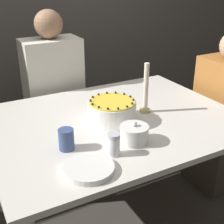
% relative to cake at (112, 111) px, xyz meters
% --- Properties ---
extents(ground_plane, '(12.00, 12.00, 0.00)m').
position_rel_cake_xyz_m(ground_plane, '(0.03, 0.02, -0.79)').
color(ground_plane, '#3D3833').
extents(dining_table, '(1.35, 1.04, 0.73)m').
position_rel_cake_xyz_m(dining_table, '(0.03, 0.02, -0.16)').
color(dining_table, beige).
rests_on(dining_table, ground_plane).
extents(cake, '(0.26, 0.26, 0.13)m').
position_rel_cake_xyz_m(cake, '(0.00, 0.00, 0.00)').
color(cake, white).
rests_on(cake, dining_table).
extents(sugar_bowl, '(0.14, 0.14, 0.11)m').
position_rel_cake_xyz_m(sugar_bowl, '(-0.01, -0.25, -0.02)').
color(sugar_bowl, silver).
rests_on(sugar_bowl, dining_table).
extents(sugar_shaker, '(0.06, 0.06, 0.10)m').
position_rel_cake_xyz_m(sugar_shaker, '(-0.15, -0.30, -0.01)').
color(sugar_shaker, white).
rests_on(sugar_shaker, dining_table).
extents(plate_stack, '(0.21, 0.21, 0.02)m').
position_rel_cake_xyz_m(plate_stack, '(-0.30, -0.36, -0.05)').
color(plate_stack, silver).
rests_on(plate_stack, dining_table).
extents(candle, '(0.06, 0.06, 0.29)m').
position_rel_cake_xyz_m(candle, '(0.22, 0.02, 0.06)').
color(candle, tan).
rests_on(candle, dining_table).
extents(cup, '(0.07, 0.07, 0.10)m').
position_rel_cake_xyz_m(cup, '(-0.32, -0.15, -0.01)').
color(cup, '#384C7F').
rests_on(cup, dining_table).
extents(person_man_blue_shirt, '(0.40, 0.34, 1.25)m').
position_rel_cake_xyz_m(person_man_blue_shirt, '(-0.08, 0.75, -0.25)').
color(person_man_blue_shirt, '#595960').
rests_on(person_man_blue_shirt, ground_plane).
extents(person_woman_floral, '(0.34, 0.40, 1.13)m').
position_rel_cake_xyz_m(person_woman_floral, '(0.90, 0.04, -0.30)').
color(person_woman_floral, '#473D33').
rests_on(person_woman_floral, ground_plane).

